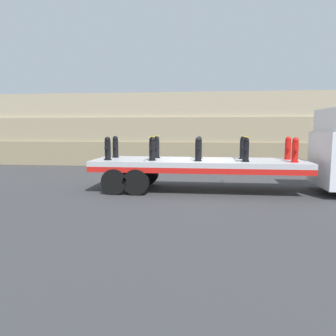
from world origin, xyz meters
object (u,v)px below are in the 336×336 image
Objects in this scene: fire_hydrant_black_near_3 at (246,150)px; fire_hydrant_red_far_4 at (288,148)px; fire_hydrant_black_far_3 at (243,148)px; fire_hydrant_black_far_0 at (115,147)px; fire_hydrant_black_near_2 at (198,149)px; fire_hydrant_black_far_1 at (157,147)px; flatbed_trailer at (184,166)px; fire_hydrant_black_near_0 at (108,149)px; fire_hydrant_red_near_4 at (295,150)px; fire_hydrant_black_far_2 at (199,148)px; fire_hydrant_black_near_1 at (152,149)px.

fire_hydrant_black_near_3 and fire_hydrant_red_far_4 have the same top height.
fire_hydrant_red_far_4 is at bearing 0.00° from fire_hydrant_black_far_3.
fire_hydrant_black_near_3 is 2.02m from fire_hydrant_red_far_4.
fire_hydrant_black_far_0 and fire_hydrant_red_far_4 have the same top height.
fire_hydrant_black_far_0 is 1.00× the size of fire_hydrant_black_near_2.
fire_hydrant_black_far_0 is 1.00× the size of fire_hydrant_black_far_1.
flatbed_trailer is 9.08× the size of fire_hydrant_red_far_4.
fire_hydrant_black_far_1 is 3.60m from fire_hydrant_black_near_3.
fire_hydrant_black_near_0 is 6.87m from fire_hydrant_red_near_4.
fire_hydrant_black_near_3 is at bearing 0.00° from fire_hydrant_black_near_2.
fire_hydrant_black_far_2 is at bearing 0.00° from fire_hydrant_black_far_1.
fire_hydrant_black_near_1 is (1.72, 0.00, 0.00)m from fire_hydrant_black_near_0.
fire_hydrant_black_near_0 is 2.02m from fire_hydrant_black_far_1.
fire_hydrant_black_near_2 and fire_hydrant_black_far_2 have the same top height.
fire_hydrant_black_far_0 is at bearing 168.38° from fire_hydrant_black_near_3.
fire_hydrant_black_near_1 is 1.72m from fire_hydrant_black_near_2.
fire_hydrant_black_far_1 is at bearing 180.00° from fire_hydrant_black_far_3.
flatbed_trailer is 9.08× the size of fire_hydrant_black_far_0.
fire_hydrant_black_near_0 is at bearing 180.00° from fire_hydrant_black_near_3.
fire_hydrant_black_far_1 is 1.00× the size of fire_hydrant_black_far_3.
fire_hydrant_red_near_4 is at bearing 0.00° from fire_hydrant_black_near_3.
fire_hydrant_black_near_3 is 1.72m from fire_hydrant_red_near_4.
fire_hydrant_red_far_4 is (5.15, 0.00, 0.00)m from fire_hydrant_black_far_1.
fire_hydrant_black_far_2 is 1.00× the size of fire_hydrant_red_near_4.
fire_hydrant_red_far_4 is at bearing 90.00° from fire_hydrant_red_near_4.
fire_hydrant_black_far_3 is at bearing 0.00° from fire_hydrant_black_far_2.
flatbed_trailer is 3.00m from fire_hydrant_black_far_0.
flatbed_trailer is 4.09m from fire_hydrant_red_near_4.
fire_hydrant_black_near_3 is 1.00× the size of fire_hydrant_black_far_3.
fire_hydrant_red_far_4 is (6.87, 1.06, 0.00)m from fire_hydrant_black_near_0.
fire_hydrant_black_near_1 and fire_hydrant_black_far_1 have the same top height.
fire_hydrant_black_far_0 reaches higher than flatbed_trailer.
fire_hydrant_black_near_2 is (1.72, -1.06, 0.00)m from fire_hydrant_black_far_1.
fire_hydrant_black_near_2 is at bearing 0.00° from fire_hydrant_black_near_1.
fire_hydrant_black_near_0 is 1.06m from fire_hydrant_black_far_0.
fire_hydrant_black_near_2 and fire_hydrant_black_near_3 have the same top height.
fire_hydrant_black_far_3 is at bearing 90.00° from fire_hydrant_black_near_3.
fire_hydrant_black_near_3 is 1.00× the size of fire_hydrant_red_far_4.
fire_hydrant_black_near_0 is 1.00× the size of fire_hydrant_black_far_0.
fire_hydrant_black_near_0 is 1.00× the size of fire_hydrant_black_far_3.
fire_hydrant_black_near_1 is 3.60m from fire_hydrant_black_far_3.
flatbed_trailer is 1.03m from fire_hydrant_black_far_2.
fire_hydrant_black_near_3 is (1.72, -1.06, 0.00)m from fire_hydrant_black_far_2.
fire_hydrant_black_near_1 is 1.00× the size of fire_hydrant_black_near_2.
fire_hydrant_red_far_4 is (3.44, 0.00, 0.00)m from fire_hydrant_black_far_2.
fire_hydrant_black_far_0 is 1.00× the size of fire_hydrant_black_near_3.
flatbed_trailer is 9.08× the size of fire_hydrant_black_near_3.
fire_hydrant_black_far_0 is 5.26m from fire_hydrant_black_near_3.
fire_hydrant_black_near_1 is at bearing -148.33° from fire_hydrant_black_far_2.
fire_hydrant_black_far_3 is at bearing 0.00° from fire_hydrant_black_far_1.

